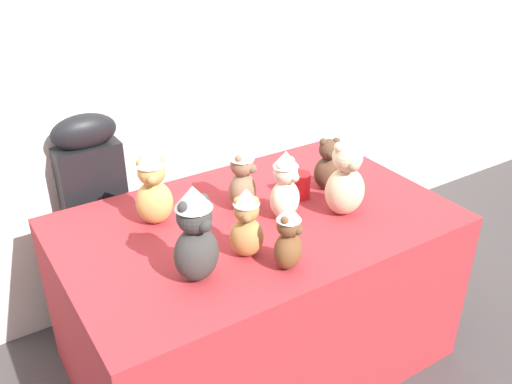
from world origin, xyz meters
The scene contains 12 objects.
wall_back centered at (0.00, 0.98, 1.30)m, with size 7.00×0.08×2.60m, color silver.
display_table centered at (0.00, 0.25, 0.36)m, with size 1.54×0.96×0.72m, color maroon.
instrument_case centered at (-0.46, 0.86, 0.54)m, with size 0.28×0.12×1.06m.
teddy_bear_sand centered at (0.32, 0.10, 0.87)m, with size 0.19×0.17×0.32m.
teddy_bear_caramel centered at (-0.16, 0.06, 0.85)m, with size 0.16×0.15×0.27m.
teddy_bear_cream centered at (0.10, 0.20, 0.86)m, with size 0.16×0.15×0.29m.
teddy_bear_cocoa centered at (0.40, 0.30, 0.84)m, with size 0.15×0.15×0.24m.
teddy_bear_chestnut centered at (-0.08, -0.08, 0.84)m, with size 0.14×0.13×0.24m.
teddy_bear_honey centered at (-0.35, 0.44, 0.88)m, with size 0.18×0.17×0.32m.
teddy_bear_charcoal centered at (-0.37, 0.03, 0.89)m, with size 0.18×0.16×0.35m.
teddy_bear_mocha centered at (0.00, 0.35, 0.86)m, with size 0.17×0.16×0.28m.
party_cup_red centered at (0.26, 0.30, 0.78)m, with size 0.08×0.08×0.11m, color red.
Camera 1 is at (-1.02, -1.35, 1.87)m, focal length 39.04 mm.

